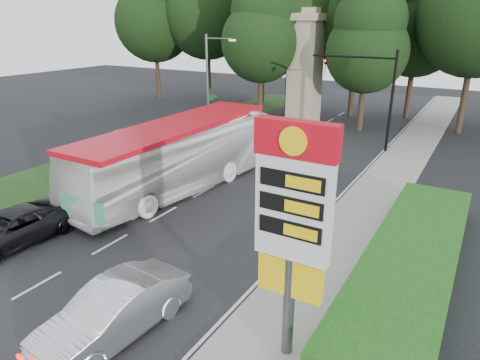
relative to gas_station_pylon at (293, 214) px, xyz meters
The scene contains 17 objects.
ground 10.41m from the gas_station_pylon, 167.77° to the right, with size 120.00×120.00×0.00m, color black.
road_surface 14.30m from the gas_station_pylon, 132.60° to the left, with size 14.00×80.00×0.02m, color black.
sidewalk_right 10.95m from the gas_station_pylon, 94.00° to the left, with size 3.00×80.00×0.12m, color gray.
grass_verge_left 25.01m from the gas_station_pylon, 139.44° to the left, with size 5.00×50.00×0.02m, color #193814.
hedge 7.49m from the gas_station_pylon, 69.05° to the left, with size 3.00×14.00×1.20m, color #154D14.
gas_station_pylon is the anchor object (origin of this frame).
traffic_signal_mast 22.29m from the gas_station_pylon, 99.09° to the left, with size 6.10×0.35×7.20m.
streetlight_signs 25.74m from the gas_station_pylon, 128.96° to the left, with size 2.75×0.98×8.00m.
monument 30.17m from the gas_station_pylon, 111.80° to the left, with size 3.00×3.00×10.05m.
tree_far_west 44.43m from the gas_station_pylon, 135.18° to the left, with size 8.96×8.96×17.60m.
tree_west_near 40.31m from the gas_station_pylon, 118.74° to the left, with size 8.40×8.40×16.50m.
tree_east_near 35.54m from the gas_station_pylon, 95.22° to the left, with size 8.12×8.12×15.95m.
tree_monument_left 31.28m from the gas_station_pylon, 119.37° to the left, with size 7.28×7.28×14.30m.
tree_monument_right 28.32m from the gas_station_pylon, 101.71° to the left, with size 6.72×6.72×13.20m.
transit_bus 13.93m from the gas_station_pylon, 140.76° to the left, with size 3.21×13.71×3.82m, color white.
sedan_silver 6.32m from the gas_station_pylon, 158.44° to the right, with size 1.78×5.12×1.69m, color #B7BBBF.
suv_charcoal 13.37m from the gas_station_pylon, behind, with size 2.44×5.29×1.47m, color black.
Camera 1 is at (13.01, -7.12, 9.04)m, focal length 32.00 mm.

